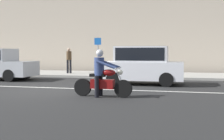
# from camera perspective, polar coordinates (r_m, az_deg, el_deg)

# --- Properties ---
(ground_plane) EXTENTS (80.00, 80.00, 0.00)m
(ground_plane) POSITION_cam_1_polar(r_m,az_deg,el_deg) (12.04, -13.82, -3.89)
(ground_plane) COLOR black
(sidewalk_slab) EXTENTS (40.00, 4.40, 0.14)m
(sidewalk_slab) POSITION_cam_1_polar(r_m,az_deg,el_deg) (19.44, -2.81, -0.83)
(sidewalk_slab) COLOR #99968E
(sidewalk_slab) RESTS_ON ground_plane
(lane_marking_stripe) EXTENTS (18.00, 0.14, 0.01)m
(lane_marking_stripe) POSITION_cam_1_polar(r_m,az_deg,el_deg) (12.80, -11.64, -3.41)
(lane_marking_stripe) COLOR silver
(lane_marking_stripe) RESTS_ON ground_plane
(motorcycle_with_rider_denim_blue) EXTENTS (2.06, 0.70, 1.62)m
(motorcycle_with_rider_denim_blue) POSITION_cam_1_polar(r_m,az_deg,el_deg) (9.96, -1.94, -1.48)
(motorcycle_with_rider_denim_blue) COLOR black
(motorcycle_with_rider_denim_blue) RESTS_ON ground_plane
(parked_hatchback_white) EXTENTS (3.87, 1.76, 1.80)m
(parked_hatchback_white) POSITION_cam_1_polar(r_m,az_deg,el_deg) (13.88, 5.81, 1.02)
(parked_hatchback_white) COLOR silver
(parked_hatchback_white) RESTS_ON ground_plane
(street_sign_post) EXTENTS (0.44, 0.08, 2.34)m
(street_sign_post) POSITION_cam_1_polar(r_m,az_deg,el_deg) (18.79, -2.77, 3.59)
(street_sign_post) COLOR gray
(street_sign_post) RESTS_ON sidewalk_slab
(pedestrian_bystander) EXTENTS (0.34, 0.34, 1.67)m
(pedestrian_bystander) POSITION_cam_1_polar(r_m,az_deg,el_deg) (19.54, -8.39, 2.23)
(pedestrian_bystander) COLOR black
(pedestrian_bystander) RESTS_ON sidewalk_slab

